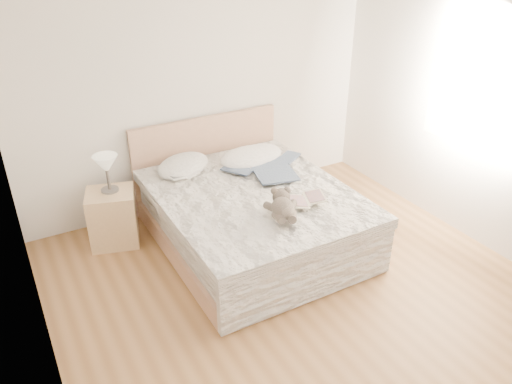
% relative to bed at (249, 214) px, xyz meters
% --- Properties ---
extents(floor, '(4.00, 4.50, 0.00)m').
position_rel_bed_xyz_m(floor, '(0.00, -1.19, -0.31)').
color(floor, brown).
rests_on(floor, ground).
extents(wall_back, '(4.00, 0.02, 2.70)m').
position_rel_bed_xyz_m(wall_back, '(0.00, 1.06, 1.04)').
color(wall_back, silver).
rests_on(wall_back, ground).
extents(wall_left, '(0.02, 4.50, 2.70)m').
position_rel_bed_xyz_m(wall_left, '(-2.00, -1.19, 1.04)').
color(wall_left, silver).
rests_on(wall_left, ground).
extents(window, '(0.02, 1.30, 1.10)m').
position_rel_bed_xyz_m(window, '(1.99, -0.89, 1.14)').
color(window, white).
rests_on(window, wall_right).
extents(bed, '(1.72, 2.14, 1.00)m').
position_rel_bed_xyz_m(bed, '(0.00, 0.00, 0.00)').
color(bed, tan).
rests_on(bed, floor).
extents(nightstand, '(0.55, 0.51, 0.56)m').
position_rel_bed_xyz_m(nightstand, '(-1.19, 0.64, -0.03)').
color(nightstand, tan).
rests_on(nightstand, floor).
extents(table_lamp, '(0.31, 0.31, 0.37)m').
position_rel_bed_xyz_m(table_lamp, '(-1.17, 0.66, 0.52)').
color(table_lamp, '#4F4945').
rests_on(table_lamp, nightstand).
extents(pillow_left, '(0.76, 0.69, 0.19)m').
position_rel_bed_xyz_m(pillow_left, '(-0.40, 0.69, 0.33)').
color(pillow_left, silver).
rests_on(pillow_left, bed).
extents(pillow_middle, '(0.71, 0.55, 0.19)m').
position_rel_bed_xyz_m(pillow_middle, '(0.28, 0.54, 0.33)').
color(pillow_middle, white).
rests_on(pillow_middle, bed).
extents(pillow_right, '(0.67, 0.53, 0.18)m').
position_rel_bed_xyz_m(pillow_right, '(0.40, 0.55, 0.33)').
color(pillow_right, white).
rests_on(pillow_right, bed).
extents(blouse, '(0.75, 0.78, 0.02)m').
position_rel_bed_xyz_m(blouse, '(0.36, 0.17, 0.32)').
color(blouse, '#36455E').
rests_on(blouse, bed).
extents(photo_book, '(0.36, 0.28, 0.02)m').
position_rel_bed_xyz_m(photo_book, '(-0.49, 0.52, 0.32)').
color(photo_book, white).
rests_on(photo_book, bed).
extents(childrens_book, '(0.43, 0.36, 0.02)m').
position_rel_bed_xyz_m(childrens_book, '(0.31, -0.51, 0.32)').
color(childrens_book, beige).
rests_on(childrens_book, bed).
extents(teddy_bear, '(0.36, 0.43, 0.19)m').
position_rel_bed_xyz_m(teddy_bear, '(-0.04, -0.67, 0.34)').
color(teddy_bear, brown).
rests_on(teddy_bear, bed).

